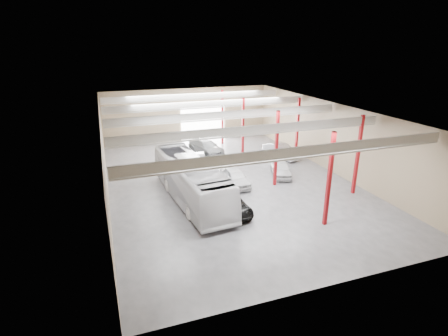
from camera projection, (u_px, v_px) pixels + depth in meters
depot_shell at (229, 130)px, 32.16m from camera, size 22.12×32.12×7.06m
coach_bus at (191, 180)px, 29.11m from camera, size 4.12×13.08×3.59m
black_sedan at (232, 205)px, 27.20m from camera, size 2.23×4.83×1.34m
car_row_a at (235, 177)px, 32.50m from camera, size 1.85×4.55×1.55m
car_row_b at (197, 162)px, 36.38m from camera, size 2.38×5.12×1.62m
car_row_c at (206, 147)px, 41.81m from camera, size 3.89×5.98×1.61m
car_right_near at (281, 151)px, 40.30m from camera, size 2.91×5.15×1.61m
car_right_far at (281, 168)px, 34.83m from camera, size 3.12×4.72×1.49m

